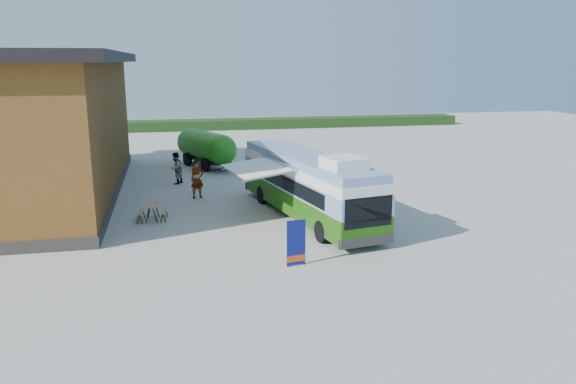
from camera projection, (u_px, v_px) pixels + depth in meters
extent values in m
plane|color=#BCB7AD|center=(265.00, 238.00, 22.91)|extent=(100.00, 100.00, 0.00)
cube|color=brown|center=(36.00, 130.00, 29.51)|extent=(8.00, 20.00, 7.00)
cube|color=black|center=(28.00, 57.00, 28.66)|extent=(9.60, 21.20, 0.50)
cube|color=#332D28|center=(42.00, 190.00, 30.26)|extent=(8.10, 20.10, 0.50)
cube|color=#264419|center=(279.00, 123.00, 60.59)|extent=(40.00, 3.00, 1.00)
cube|color=#2B7012|center=(307.00, 200.00, 25.84)|extent=(4.31, 11.12, 1.00)
cube|color=#7995BC|center=(307.00, 181.00, 25.63)|extent=(4.31, 11.12, 0.82)
cube|color=black|center=(281.00, 181.00, 25.61)|extent=(1.77, 8.91, 0.63)
cube|color=black|center=(325.00, 177.00, 26.46)|extent=(1.77, 8.91, 0.63)
cube|color=white|center=(307.00, 167.00, 25.49)|extent=(4.31, 11.12, 0.41)
cube|color=#7995BC|center=(307.00, 159.00, 25.40)|extent=(4.14, 10.91, 0.36)
cube|color=white|center=(344.00, 163.00, 22.22)|extent=(1.74, 1.88, 0.45)
cube|color=black|center=(368.00, 212.00, 20.81)|extent=(2.01, 0.45, 1.18)
cube|color=#2D2D2D|center=(367.00, 241.00, 21.11)|extent=(2.31, 0.64, 0.36)
cube|color=#2D2D2D|center=(266.00, 184.00, 30.73)|extent=(2.31, 0.64, 0.36)
cylinder|color=black|center=(322.00, 231.00, 22.28)|extent=(0.44, 0.94, 0.91)
cylinder|color=black|center=(366.00, 226.00, 23.05)|extent=(0.44, 0.94, 0.91)
cylinder|color=black|center=(262.00, 195.00, 28.38)|extent=(0.44, 0.94, 0.91)
cylinder|color=black|center=(299.00, 191.00, 29.15)|extent=(0.44, 0.94, 0.91)
cube|color=white|center=(256.00, 167.00, 25.02)|extent=(2.87, 3.93, 0.28)
cube|color=#A5A8AD|center=(279.00, 162.00, 25.41)|extent=(0.89, 3.83, 0.15)
cylinder|color=#A5A8AD|center=(268.00, 176.00, 23.71)|extent=(2.29, 0.49, 0.29)
cylinder|color=#A5A8AD|center=(245.00, 164.00, 26.38)|extent=(2.29, 0.49, 0.29)
cube|color=navy|center=(296.00, 243.00, 19.66)|extent=(0.70, 0.17, 1.67)
cube|color=#D54714|center=(296.00, 258.00, 19.79)|extent=(0.72, 0.17, 0.23)
cube|color=#A5A8AD|center=(296.00, 265.00, 19.85)|extent=(0.53, 0.27, 0.05)
cylinder|color=#A5A8AD|center=(296.00, 243.00, 19.68)|extent=(0.03, 0.03, 1.67)
cube|color=tan|center=(152.00, 205.00, 25.32)|extent=(0.55, 1.16, 0.04)
cube|color=tan|center=(140.00, 212.00, 25.32)|extent=(0.32, 1.14, 0.03)
cube|color=tan|center=(164.00, 211.00, 25.46)|extent=(0.32, 1.14, 0.03)
cube|color=black|center=(147.00, 216.00, 24.93)|extent=(0.05, 0.05, 0.70)
cube|color=black|center=(155.00, 215.00, 24.97)|extent=(0.05, 0.05, 0.70)
cube|color=black|center=(150.00, 210.00, 25.84)|extent=(0.05, 0.05, 0.70)
cube|color=black|center=(157.00, 210.00, 25.88)|extent=(0.05, 0.05, 0.70)
imported|color=#999999|center=(197.00, 179.00, 29.41)|extent=(0.85, 0.72, 2.00)
imported|color=#999999|center=(176.00, 168.00, 32.79)|extent=(1.09, 1.15, 1.87)
cylinder|color=#237C16|center=(206.00, 146.00, 37.78)|extent=(3.57, 4.78, 1.96)
sphere|color=#237C16|center=(222.00, 150.00, 36.06)|extent=(1.96, 1.96, 1.96)
sphere|color=#237C16|center=(191.00, 142.00, 39.50)|extent=(1.96, 1.96, 1.96)
cube|color=black|center=(206.00, 159.00, 37.98)|extent=(3.06, 4.71, 0.22)
cube|color=black|center=(227.00, 166.00, 35.76)|extent=(0.65, 1.25, 0.11)
cylinder|color=black|center=(205.00, 165.00, 36.55)|extent=(0.60, 0.91, 0.87)
cylinder|color=black|center=(226.00, 163.00, 37.42)|extent=(0.60, 0.91, 0.87)
cylinder|color=black|center=(188.00, 159.00, 38.61)|extent=(0.60, 0.91, 0.87)
cylinder|color=black|center=(207.00, 157.00, 39.49)|extent=(0.60, 0.91, 0.87)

